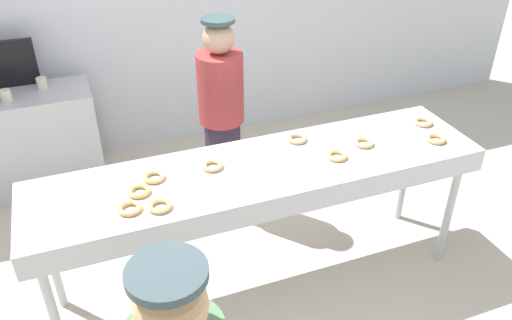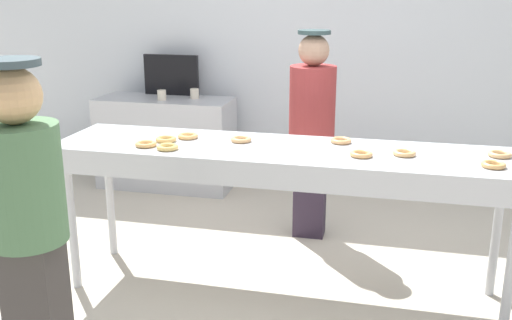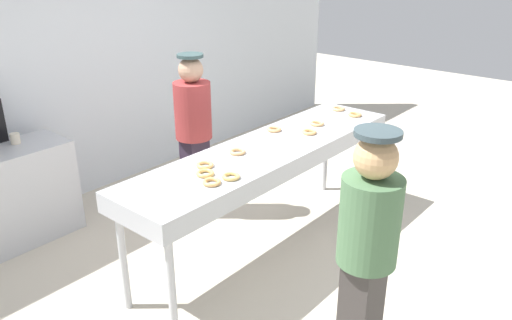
# 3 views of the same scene
# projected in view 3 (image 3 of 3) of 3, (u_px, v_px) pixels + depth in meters

# --- Properties ---
(ground_plane) EXTENTS (16.00, 16.00, 0.00)m
(ground_plane) POSITION_uv_depth(u_px,v_px,m) (267.00, 246.00, 4.56)
(ground_plane) COLOR beige
(back_wall) EXTENTS (8.00, 0.12, 2.80)m
(back_wall) POSITION_uv_depth(u_px,v_px,m) (103.00, 59.00, 5.38)
(back_wall) COLOR silver
(back_wall) RESTS_ON ground
(fryer_conveyor) EXTENTS (2.84, 0.68, 0.97)m
(fryer_conveyor) POSITION_uv_depth(u_px,v_px,m) (268.00, 155.00, 4.22)
(fryer_conveyor) COLOR #B7BABF
(fryer_conveyor) RESTS_ON ground
(glazed_donut_0) EXTENTS (0.18, 0.18, 0.03)m
(glazed_donut_0) POSITION_uv_depth(u_px,v_px,m) (237.00, 152.00, 4.04)
(glazed_donut_0) COLOR #E4AB6D
(glazed_donut_0) RESTS_ON fryer_conveyor
(glazed_donut_1) EXTENTS (0.16, 0.16, 0.03)m
(glazed_donut_1) POSITION_uv_depth(u_px,v_px,m) (205.00, 165.00, 3.79)
(glazed_donut_1) COLOR #ECB065
(glazed_donut_1) RESTS_ON fryer_conveyor
(glazed_donut_2) EXTENTS (0.19, 0.19, 0.03)m
(glazed_donut_2) POSITION_uv_depth(u_px,v_px,m) (205.00, 173.00, 3.64)
(glazed_donut_2) COLOR #E2B05E
(glazed_donut_2) RESTS_ON fryer_conveyor
(glazed_donut_3) EXTENTS (0.19, 0.19, 0.03)m
(glazed_donut_3) POSITION_uv_depth(u_px,v_px,m) (355.00, 115.00, 4.95)
(glazed_donut_3) COLOR #E9AD62
(glazed_donut_3) RESTS_ON fryer_conveyor
(glazed_donut_4) EXTENTS (0.19, 0.19, 0.03)m
(glazed_donut_4) POSITION_uv_depth(u_px,v_px,m) (309.00, 132.00, 4.47)
(glazed_donut_4) COLOR #EFAE65
(glazed_donut_4) RESTS_ON fryer_conveyor
(glazed_donut_5) EXTENTS (0.19, 0.19, 0.03)m
(glazed_donut_5) POSITION_uv_depth(u_px,v_px,m) (212.00, 182.00, 3.51)
(glazed_donut_5) COLOR #EBAE62
(glazed_donut_5) RESTS_ON fryer_conveyor
(glazed_donut_6) EXTENTS (0.16, 0.16, 0.03)m
(glazed_donut_6) POSITION_uv_depth(u_px,v_px,m) (317.00, 123.00, 4.69)
(glazed_donut_6) COLOR #EEB570
(glazed_donut_6) RESTS_ON fryer_conveyor
(glazed_donut_7) EXTENTS (0.13, 0.13, 0.03)m
(glazed_donut_7) POSITION_uv_depth(u_px,v_px,m) (231.00, 176.00, 3.60)
(glazed_donut_7) COLOR #E1B861
(glazed_donut_7) RESTS_ON fryer_conveyor
(glazed_donut_8) EXTENTS (0.15, 0.15, 0.03)m
(glazed_donut_8) POSITION_uv_depth(u_px,v_px,m) (338.00, 109.00, 5.13)
(glazed_donut_8) COLOR #E3AE6F
(glazed_donut_8) RESTS_ON fryer_conveyor
(glazed_donut_9) EXTENTS (0.18, 0.18, 0.03)m
(glazed_donut_9) POSITION_uv_depth(u_px,v_px,m) (274.00, 129.00, 4.54)
(glazed_donut_9) COLOR #E9A869
(glazed_donut_9) RESTS_ON fryer_conveyor
(worker_baker) EXTENTS (0.35, 0.35, 1.61)m
(worker_baker) POSITION_uv_depth(u_px,v_px,m) (194.00, 126.00, 4.80)
(worker_baker) COLOR #2B202F
(worker_baker) RESTS_ON ground
(customer_waiting) EXTENTS (0.33, 0.33, 1.64)m
(customer_waiting) POSITION_uv_depth(u_px,v_px,m) (367.00, 250.00, 2.79)
(customer_waiting) COLOR #383432
(customer_waiting) RESTS_ON ground
(paper_cup_1) EXTENTS (0.08, 0.08, 0.09)m
(paper_cup_1) POSITION_uv_depth(u_px,v_px,m) (15.00, 139.00, 4.47)
(paper_cup_1) COLOR beige
(paper_cup_1) RESTS_ON prep_counter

